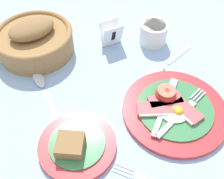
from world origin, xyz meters
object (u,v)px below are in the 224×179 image
Objects in this scene: bread_plate at (76,144)px; teaspoon_by_saucer at (42,85)px; bread_basket at (35,39)px; number_card at (111,34)px; sugar_cup at (153,33)px; teaspoon_near_cup at (162,67)px; breakfast_plate at (174,108)px.

bread_plate reaches higher than teaspoon_by_saucer.
number_card is (0.22, -0.05, -0.01)m from bread_basket.
teaspoon_by_saucer is at bearing -169.68° from sugar_cup.
sugar_cup is 0.37× the size of bread_basket.
bread_basket is at bearing -13.05° from teaspoon_by_saucer.
bread_plate is 2.33× the size of number_card.
bread_basket reaches higher than teaspoon_near_cup.
number_card is (-0.12, 0.03, 0.00)m from sugar_cup.
breakfast_plate is at bearing 48.75° from teaspoon_near_cup.
number_card is at bearing -74.59° from teaspoon_by_saucer.
breakfast_plate is 0.34m from teaspoon_by_saucer.
teaspoon_near_cup is at bearing 27.26° from bread_plate.
bread_plate is 2.07× the size of sugar_cup.
teaspoon_near_cup is (0.31, -0.20, -0.04)m from bread_basket.
bread_basket reaches higher than bread_plate.
number_card is (-0.05, 0.29, 0.03)m from breakfast_plate.
teaspoon_near_cup is (0.33, -0.05, 0.00)m from teaspoon_by_saucer.
teaspoon_by_saucer is (-0.28, 0.19, -0.01)m from breakfast_plate.
sugar_cup is at bearing -13.82° from bread_basket.
breakfast_plate is at bearing -85.57° from number_card.
teaspoon_near_cup is at bearing 72.34° from breakfast_plate.
bread_plate is at bearing -177.68° from breakfast_plate.
bread_plate is at bearing -140.05° from sugar_cup.
teaspoon_near_cup is at bearing -102.39° from sugar_cup.
breakfast_plate is 0.43m from bread_basket.
breakfast_plate is at bearing -131.23° from teaspoon_by_saucer.
bread_basket is 1.15× the size of teaspoon_by_saucer.
bread_plate reaches higher than breakfast_plate.
teaspoon_by_saucer is (-0.01, -0.15, -0.04)m from bread_basket.
breakfast_plate is 0.25m from bread_plate.
bread_basket reaches higher than sugar_cup.
sugar_cup is 0.36m from teaspoon_by_saucer.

